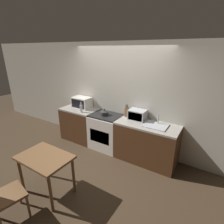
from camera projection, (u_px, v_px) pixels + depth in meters
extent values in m
plane|color=#3D2D1E|center=(92.00, 167.00, 3.81)|extent=(16.00, 16.00, 0.00)
cube|color=beige|center=(120.00, 97.00, 4.33)|extent=(10.00, 0.06, 2.60)
cube|color=#4C2D19|center=(80.00, 125.00, 4.89)|extent=(0.99, 0.62, 0.86)
cube|color=#9E998E|center=(79.00, 109.00, 4.74)|extent=(0.99, 0.62, 0.04)
cube|color=#4C2D19|center=(146.00, 143.00, 3.92)|extent=(1.36, 0.62, 0.86)
cube|color=#9E998E|center=(147.00, 125.00, 3.76)|extent=(1.36, 0.62, 0.04)
cube|color=silver|center=(106.00, 132.00, 4.45)|extent=(0.78, 0.62, 0.86)
cube|color=black|center=(106.00, 116.00, 4.30)|extent=(0.75, 0.57, 0.04)
cube|color=black|center=(99.00, 137.00, 4.21)|extent=(0.56, 0.02, 0.32)
cylinder|color=#2D2D2D|center=(104.00, 113.00, 4.26)|extent=(0.20, 0.20, 0.09)
cone|color=#2D2D2D|center=(104.00, 111.00, 4.24)|extent=(0.19, 0.19, 0.04)
sphere|color=black|center=(104.00, 110.00, 4.23)|extent=(0.04, 0.04, 0.04)
cube|color=silver|center=(82.00, 102.00, 4.78)|extent=(0.50, 0.34, 0.29)
cube|color=black|center=(78.00, 104.00, 4.65)|extent=(0.44, 0.01, 0.23)
cylinder|color=silver|center=(81.00, 109.00, 4.44)|extent=(0.07, 0.07, 0.19)
cylinder|color=silver|center=(81.00, 104.00, 4.40)|extent=(0.03, 0.03, 0.07)
cube|color=brown|center=(127.00, 112.00, 4.14)|extent=(0.09, 0.07, 0.23)
cylinder|color=black|center=(126.00, 106.00, 4.10)|extent=(0.01, 0.01, 0.07)
cylinder|color=black|center=(127.00, 106.00, 4.09)|extent=(0.01, 0.01, 0.07)
cylinder|color=black|center=(128.00, 106.00, 4.07)|extent=(0.01, 0.01, 0.07)
cube|color=#ADAFB5|center=(138.00, 115.00, 3.98)|extent=(0.38, 0.30, 0.23)
cube|color=black|center=(135.00, 117.00, 3.87)|extent=(0.34, 0.01, 0.18)
cube|color=#ADAFB5|center=(156.00, 126.00, 3.66)|extent=(0.48, 0.38, 0.02)
cylinder|color=#ADAFB5|center=(158.00, 118.00, 3.73)|extent=(0.03, 0.03, 0.22)
cube|color=brown|center=(45.00, 157.00, 2.92)|extent=(0.89, 0.61, 0.04)
cylinder|color=brown|center=(21.00, 175.00, 3.05)|extent=(0.05, 0.05, 0.70)
cylinder|color=brown|center=(51.00, 194.00, 2.66)|extent=(0.05, 0.05, 0.70)
cylinder|color=brown|center=(45.00, 161.00, 3.44)|extent=(0.05, 0.05, 0.70)
cylinder|color=brown|center=(73.00, 175.00, 3.05)|extent=(0.05, 0.05, 0.70)
cube|color=brown|center=(8.00, 195.00, 2.53)|extent=(0.51, 0.51, 0.04)
cylinder|color=brown|center=(19.00, 193.00, 2.85)|extent=(0.04, 0.04, 0.43)
cylinder|color=brown|center=(28.00, 206.00, 2.61)|extent=(0.04, 0.04, 0.43)
cylinder|color=brown|center=(0.00, 223.00, 2.35)|extent=(0.04, 0.04, 0.43)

